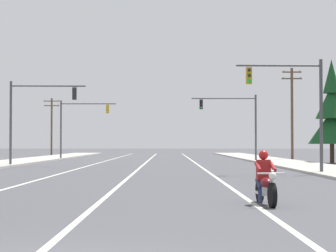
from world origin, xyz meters
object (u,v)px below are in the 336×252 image
Objects in this scene: motorcycle_with_rider at (265,183)px; utility_pole_left_far at (51,124)px; conifer_tree_right_verge_far at (331,116)px; traffic_signal_near_right at (296,98)px; traffic_signal_near_left at (32,109)px; traffic_signal_mid_left at (77,120)px; utility_pole_right_far at (291,111)px; traffic_signal_mid_right at (236,116)px.

utility_pole_left_far is (-19.05, 71.08, 3.81)m from motorcycle_with_rider.
utility_pole_left_far is at bearing 130.17° from conifer_tree_right_verge_far.
motorcycle_with_rider is at bearing -104.49° from traffic_signal_near_right.
traffic_signal_near_right is (4.33, 16.74, 3.50)m from motorcycle_with_rider.
utility_pole_left_far is at bearing 98.80° from traffic_signal_near_left.
conifer_tree_right_verge_far reaches higher than traffic_signal_near_left.
traffic_signal_near_right and traffic_signal_mid_left have the same top height.
utility_pole_right_far is 1.14× the size of utility_pole_left_far.
utility_pole_right_far is at bearing 79.22° from traffic_signal_near_right.
utility_pole_right_far is at bearing -42.08° from utility_pole_left_far.
traffic_signal_mid_left is at bearing 89.20° from traffic_signal_near_left.
motorcycle_with_rider is at bearing -95.24° from traffic_signal_mid_right.
utility_pole_right_far is 38.77m from utility_pole_left_far.
traffic_signal_mid_right is at bearing -52.73° from utility_pole_left_far.
utility_pole_left_far is (-6.86, 22.22, 0.23)m from traffic_signal_mid_left.
traffic_signal_near_left is at bearing 144.78° from traffic_signal_near_right.
utility_pole_right_far is 9.89m from conifer_tree_right_verge_far.
motorcycle_with_rider is at bearing -102.17° from utility_pole_right_far.
traffic_signal_mid_right is 0.71× the size of conifer_tree_right_verge_far.
conifer_tree_right_verge_far is at bearing 15.96° from traffic_signal_near_left.
traffic_signal_mid_right is 9.33m from conifer_tree_right_verge_far.
conifer_tree_right_verge_far is (6.79, 18.60, -0.09)m from traffic_signal_near_right.
motorcycle_with_rider is 17.64m from traffic_signal_near_right.
utility_pole_right_far reaches higher than conifer_tree_right_verge_far.
traffic_signal_mid_right and traffic_signal_mid_left have the same top height.
traffic_signal_mid_right is at bearing 91.31° from traffic_signal_near_right.
traffic_signal_near_left is 27.67m from utility_pole_right_far.
traffic_signal_near_right is 36.11m from traffic_signal_mid_left.
traffic_signal_mid_right is (3.77, 41.09, 3.58)m from motorcycle_with_rider.
traffic_signal_near_left is (-12.47, 28.60, 3.55)m from motorcycle_with_rider.
traffic_signal_near_right is at bearing -66.72° from utility_pole_left_far.
utility_pole_right_far reaches higher than traffic_signal_mid_right.
utility_pole_right_far is (5.40, 28.35, 0.84)m from traffic_signal_near_right.
traffic_signal_mid_right is at bearing 37.56° from traffic_signal_near_left.
utility_pole_right_far is (9.73, 45.10, 4.34)m from motorcycle_with_rider.
traffic_signal_near_left is at bearing 113.56° from motorcycle_with_rider.
motorcycle_with_rider is 0.27× the size of utility_pole_left_far.
utility_pole_right_far reaches higher than traffic_signal_mid_left.
traffic_signal_near_right is 28.88m from utility_pole_right_far.
motorcycle_with_rider is at bearing -66.44° from traffic_signal_near_left.
traffic_signal_near_right is at bearing 75.51° from motorcycle_with_rider.
utility_pole_left_far reaches higher than traffic_signal_mid_left.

